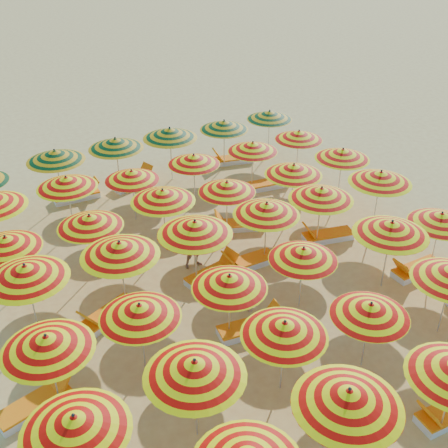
% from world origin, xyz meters
% --- Properties ---
extents(ground, '(120.00, 120.00, 0.00)m').
position_xyz_m(ground, '(0.00, 0.00, 0.00)').
color(ground, '#E3C065').
rests_on(ground, ground).
extents(umbrella_2, '(2.71, 2.71, 2.29)m').
position_xyz_m(umbrella_2, '(-1.23, -6.80, 2.02)').
color(umbrella_2, silver).
rests_on(umbrella_2, ground).
extents(umbrella_6, '(2.29, 2.29, 2.20)m').
position_xyz_m(umbrella_6, '(-5.93, -4.89, 1.93)').
color(umbrella_6, silver).
rests_on(umbrella_6, ground).
extents(umbrella_7, '(2.48, 2.48, 2.26)m').
position_xyz_m(umbrella_7, '(-3.45, -4.74, 1.99)').
color(umbrella_7, silver).
rests_on(umbrella_7, ground).
extents(umbrella_8, '(2.09, 2.09, 2.11)m').
position_xyz_m(umbrella_8, '(-1.13, -4.48, 1.86)').
color(umbrella_8, silver).
rests_on(umbrella_8, ground).
extents(umbrella_9, '(2.11, 2.11, 2.01)m').
position_xyz_m(umbrella_9, '(1.07, -4.79, 1.77)').
color(umbrella_9, silver).
rests_on(umbrella_9, ground).
extents(umbrella_12, '(2.55, 2.55, 2.17)m').
position_xyz_m(umbrella_12, '(-5.89, -2.51, 1.91)').
color(umbrella_12, silver).
rests_on(umbrella_12, ground).
extents(umbrella_13, '(2.08, 2.08, 2.07)m').
position_xyz_m(umbrella_13, '(-3.73, -2.35, 1.82)').
color(umbrella_13, silver).
rests_on(umbrella_13, ground).
extents(umbrella_14, '(2.40, 2.40, 2.06)m').
position_xyz_m(umbrella_14, '(-1.35, -2.33, 1.82)').
color(umbrella_14, silver).
rests_on(umbrella_14, ground).
extents(umbrella_15, '(2.47, 2.47, 2.01)m').
position_xyz_m(umbrella_15, '(1.02, -2.14, 1.77)').
color(umbrella_15, silver).
rests_on(umbrella_15, ground).
extents(umbrella_16, '(2.86, 2.86, 2.29)m').
position_xyz_m(umbrella_16, '(3.73, -2.53, 2.02)').
color(umbrella_16, silver).
rests_on(umbrella_16, ground).
extents(umbrella_17, '(2.06, 2.06, 2.05)m').
position_xyz_m(umbrella_17, '(5.69, -2.55, 1.81)').
color(umbrella_17, silver).
rests_on(umbrella_17, ground).
extents(umbrella_18, '(2.79, 2.79, 2.28)m').
position_xyz_m(umbrella_18, '(-5.79, 0.17, 2.01)').
color(umbrella_18, silver).
rests_on(umbrella_18, ground).
extents(umbrella_19, '(2.85, 2.85, 2.28)m').
position_xyz_m(umbrella_19, '(-3.37, 0.07, 2.01)').
color(umbrella_19, silver).
rests_on(umbrella_19, ground).
extents(umbrella_20, '(2.55, 2.55, 2.31)m').
position_xyz_m(umbrella_20, '(-1.15, 0.08, 2.03)').
color(umbrella_20, silver).
rests_on(umbrella_20, ground).
extents(umbrella_21, '(2.49, 2.49, 2.18)m').
position_xyz_m(umbrella_21, '(1.30, 0.21, 1.92)').
color(umbrella_21, silver).
rests_on(umbrella_21, ground).
extents(umbrella_22, '(2.35, 2.35, 2.20)m').
position_xyz_m(umbrella_22, '(3.33, 0.20, 1.94)').
color(umbrella_22, silver).
rests_on(umbrella_22, ground).
extents(umbrella_23, '(2.81, 2.81, 2.25)m').
position_xyz_m(umbrella_23, '(5.72, 0.17, 1.98)').
color(umbrella_23, silver).
rests_on(umbrella_23, ground).
extents(umbrella_24, '(2.49, 2.49, 2.07)m').
position_xyz_m(umbrella_24, '(-5.97, 2.14, 1.82)').
color(umbrella_24, silver).
rests_on(umbrella_24, ground).
extents(umbrella_25, '(2.27, 2.27, 2.09)m').
position_xyz_m(umbrella_25, '(-3.59, 2.16, 1.84)').
color(umbrella_25, silver).
rests_on(umbrella_25, ground).
extents(umbrella_26, '(2.39, 2.39, 2.20)m').
position_xyz_m(umbrella_26, '(-1.15, 2.45, 1.93)').
color(umbrella_26, silver).
rests_on(umbrella_26, ground).
extents(umbrella_27, '(2.39, 2.39, 2.03)m').
position_xyz_m(umbrella_27, '(1.05, 2.26, 1.79)').
color(umbrella_27, silver).
rests_on(umbrella_27, ground).
extents(umbrella_28, '(2.08, 2.08, 2.14)m').
position_xyz_m(umbrella_28, '(3.61, 2.16, 1.88)').
color(umbrella_28, silver).
rests_on(umbrella_28, ground).
extents(umbrella_29, '(2.26, 2.26, 2.14)m').
position_xyz_m(umbrella_29, '(5.93, 2.42, 1.88)').
color(umbrella_29, silver).
rests_on(umbrella_29, ground).
extents(umbrella_31, '(2.39, 2.39, 2.14)m').
position_xyz_m(umbrella_31, '(-3.57, 4.88, 1.88)').
color(umbrella_31, silver).
rests_on(umbrella_31, ground).
extents(umbrella_32, '(2.33, 2.33, 1.99)m').
position_xyz_m(umbrella_32, '(-1.40, 4.62, 1.75)').
color(umbrella_32, silver).
rests_on(umbrella_32, ground).
extents(umbrella_33, '(2.24, 2.24, 2.02)m').
position_xyz_m(umbrella_33, '(1.02, 4.74, 1.78)').
color(umbrella_33, silver).
rests_on(umbrella_33, ground).
extents(umbrella_34, '(2.24, 2.24, 2.03)m').
position_xyz_m(umbrella_34, '(3.48, 4.71, 1.79)').
color(umbrella_34, silver).
rests_on(umbrella_34, ground).
extents(umbrella_35, '(1.99, 1.99, 2.02)m').
position_xyz_m(umbrella_35, '(5.69, 4.86, 1.78)').
color(umbrella_35, silver).
rests_on(umbrella_35, ground).
extents(umbrella_37, '(2.26, 2.26, 2.23)m').
position_xyz_m(umbrella_37, '(-3.41, 7.02, 1.96)').
color(umbrella_37, silver).
rests_on(umbrella_37, ground).
extents(umbrella_38, '(2.25, 2.25, 2.22)m').
position_xyz_m(umbrella_38, '(-1.13, 7.10, 1.95)').
color(umbrella_38, silver).
rests_on(umbrella_38, ground).
extents(umbrella_39, '(2.61, 2.61, 2.27)m').
position_xyz_m(umbrella_39, '(1.04, 6.96, 2.00)').
color(umbrella_39, silver).
rests_on(umbrella_39, ground).
extents(umbrella_40, '(2.10, 2.10, 2.13)m').
position_xyz_m(umbrella_40, '(3.47, 7.02, 1.87)').
color(umbrella_40, silver).
rests_on(umbrella_40, ground).
extents(umbrella_41, '(2.07, 2.07, 2.08)m').
position_xyz_m(umbrella_41, '(5.80, 7.24, 1.83)').
color(umbrella_41, silver).
rests_on(umbrella_41, ground).
extents(lounger_5, '(1.83, 1.04, 0.69)m').
position_xyz_m(lounger_5, '(-6.40, -2.38, 0.15)').
color(lounger_5, white).
rests_on(lounger_5, ground).
extents(lounger_6, '(1.79, 0.77, 0.69)m').
position_xyz_m(lounger_6, '(-0.75, -2.45, 0.15)').
color(lounger_6, white).
rests_on(lounger_6, ground).
extents(lounger_7, '(1.75, 0.63, 0.69)m').
position_xyz_m(lounger_7, '(5.09, -2.56, 0.15)').
color(lounger_7, white).
rests_on(lounger_7, ground).
extents(lounger_8, '(1.82, 1.26, 0.69)m').
position_xyz_m(lounger_8, '(-3.96, -0.16, 0.15)').
color(lounger_8, white).
rests_on(lounger_8, ground).
extents(lounger_9, '(1.82, 0.93, 0.69)m').
position_xyz_m(lounger_9, '(-0.55, 0.19, 0.15)').
color(lounger_9, white).
rests_on(lounger_9, ground).
extents(lounger_10, '(1.74, 0.61, 0.69)m').
position_xyz_m(lounger_10, '(0.70, 0.22, 0.15)').
color(lounger_10, white).
rests_on(lounger_10, ground).
extents(lounger_11, '(1.81, 0.92, 0.69)m').
position_xyz_m(lounger_11, '(3.83, 0.31, 0.15)').
color(lounger_11, white).
rests_on(lounger_11, ground).
extents(lounger_12, '(1.83, 1.16, 0.69)m').
position_xyz_m(lounger_12, '(1.55, 2.34, 0.15)').
color(lounger_12, white).
rests_on(lounger_12, ground).
extents(lounger_14, '(1.79, 0.77, 0.69)m').
position_xyz_m(lounger_14, '(4.07, 4.51, 0.15)').
color(lounger_14, white).
rests_on(lounger_14, ground).
extents(lounger_15, '(1.74, 0.59, 0.69)m').
position_xyz_m(lounger_15, '(-2.81, 7.10, 0.15)').
color(lounger_15, white).
rests_on(lounger_15, ground).
extents(lounger_16, '(1.83, 1.10, 0.69)m').
position_xyz_m(lounger_16, '(-0.53, 7.19, 0.15)').
color(lounger_16, white).
rests_on(lounger_16, ground).
extents(lounger_17, '(1.82, 0.93, 0.69)m').
position_xyz_m(lounger_17, '(3.97, 7.21, 0.15)').
color(lounger_17, white).
rests_on(lounger_17, ground).
extents(beachgoer_b, '(0.73, 0.58, 1.47)m').
position_xyz_m(beachgoer_b, '(-0.73, 1.00, 0.73)').
color(beachgoer_b, tan).
rests_on(beachgoer_b, ground).
extents(beachgoer_a, '(0.35, 0.50, 1.30)m').
position_xyz_m(beachgoer_a, '(-0.33, -1.56, 0.65)').
color(beachgoer_a, tan).
rests_on(beachgoer_a, ground).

